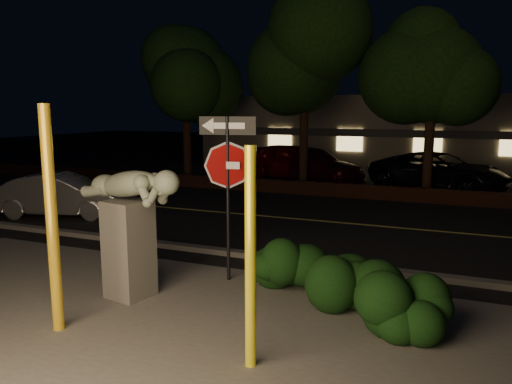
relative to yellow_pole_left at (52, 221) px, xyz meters
The scene contains 22 objects.
ground 11.81m from the yellow_pole_left, 81.60° to the left, with size 90.00×90.00×0.00m, color black.
patio 2.45m from the yellow_pole_left, 18.39° to the left, with size 14.00×6.00×0.02m, color #4C4944.
road 8.89m from the yellow_pole_left, 78.72° to the left, with size 80.00×8.00×0.01m, color black.
lane_marking 8.89m from the yellow_pole_left, 78.72° to the left, with size 80.00×0.12×0.01m, color gold.
curb 5.05m from the yellow_pole_left, 69.07° to the left, with size 80.00×0.25×0.12m, color #4C4944.
brick_wall 13.06m from the yellow_pole_left, 82.43° to the left, with size 40.00×0.35×0.50m, color #3F1F14.
parking_lot 18.72m from the yellow_pole_left, 84.74° to the left, with size 40.00×12.00×0.01m, color black.
building 26.61m from the yellow_pole_left, 86.32° to the left, with size 22.00×10.20×4.00m.
tree_far_a 16.29m from the yellow_pole_left, 113.36° to the left, with size 4.60×4.60×7.43m.
tree_far_b 15.43m from the yellow_pole_left, 93.07° to the left, with size 5.20×5.20×8.41m.
tree_far_c 15.50m from the yellow_pole_left, 73.67° to the left, with size 4.80×4.80×7.84m.
yellow_pole_left is the anchor object (origin of this frame).
yellow_pole_right 3.07m from the yellow_pole_left, ahead, with size 0.14×0.14×2.83m, color yellow.
signpost 3.30m from the yellow_pole_left, 64.67° to the left, with size 1.04×0.26×3.12m.
sculpture 1.55m from the yellow_pole_left, 82.04° to the left, with size 2.16×0.95×2.30m.
hedge_center 4.18m from the yellow_pole_left, 46.97° to the left, with size 1.96×0.92×1.02m, color black.
hedge_right 4.60m from the yellow_pole_left, 33.85° to the left, with size 1.74×0.93×1.14m, color black.
hedge_far_right 5.21m from the yellow_pole_left, 19.63° to the left, with size 1.38×0.86×0.96m, color black.
silver_sedan 8.62m from the yellow_pole_left, 133.05° to the left, with size 1.40×4.01×1.32m, color #A3A3A8.
parked_car_red 16.73m from the yellow_pole_left, 96.45° to the left, with size 2.01×5.01×1.71m, color maroon.
parked_car_darkred 16.45m from the yellow_pole_left, 93.20° to the left, with size 2.12×5.21×1.51m, color #420B14.
parked_car_dark 16.83m from the yellow_pole_left, 74.37° to the left, with size 2.51×5.45×1.51m, color black.
Camera 1 is at (3.69, -6.90, 3.26)m, focal length 35.00 mm.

